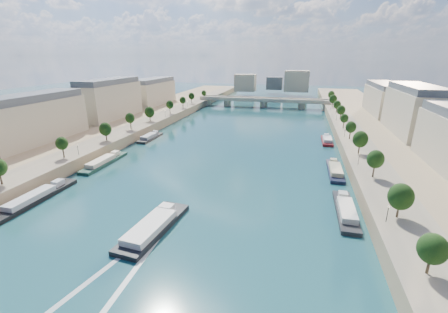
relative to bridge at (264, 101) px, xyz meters
The scene contains 17 objects.
ground 134.81m from the bridge, 90.00° to the right, with size 700.00×700.00×0.00m, color #0C2F36.
quay_left 152.77m from the bridge, 118.12° to the right, with size 44.00×520.00×5.00m, color #9E8460.
quay_right 152.77m from the bridge, 61.88° to the right, with size 44.00×520.00×5.00m, color #9E8460.
pave_left 146.27m from the bridge, 112.93° to the right, with size 14.00×520.00×0.10m, color gray.
pave_right 146.27m from the bridge, 67.07° to the right, with size 14.00×520.00×0.10m, color gray.
trees_left 143.76m from the bridge, 112.51° to the right, with size 4.80×268.80×8.26m.
trees_right 136.41m from the bridge, 66.20° to the right, with size 4.80×268.80×8.26m.
lamps_left 153.96m from the bridge, 109.94° to the right, with size 0.36×200.36×4.28m.
lamps_right 139.96m from the bridge, 67.96° to the right, with size 0.36×200.36×4.28m.
buildings_left 149.71m from the bridge, 124.71° to the right, with size 16.00×226.00×23.20m.
buildings_right 149.71m from the bridge, 55.29° to the right, with size 16.00×226.00×23.20m.
skyline 85.41m from the bridge, 87.84° to the left, with size 79.00×42.00×22.00m.
bridge is the anchor object (origin of this frame).
tour_barge 199.32m from the bridge, 90.89° to the right, with size 9.59×26.09×3.62m.
wake 215.99m from the bridge, 90.82° to the right, with size 10.74×26.02×0.04m.
moored_barges_left 196.00m from the bridge, 103.43° to the right, with size 5.00×160.79×3.60m.
moored_barges_right 180.43m from the bridge, 75.39° to the right, with size 5.00×168.38×3.60m.
Camera 1 is at (30.71, -24.44, 42.27)m, focal length 24.00 mm.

